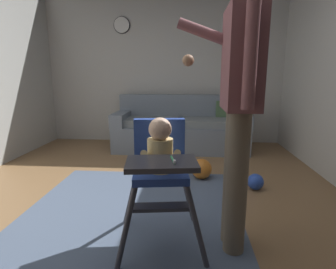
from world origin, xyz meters
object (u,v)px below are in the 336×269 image
high_chair (160,159)px  wall_clock (122,25)px  adult_standing (238,103)px  toy_ball (202,169)px  couch (181,128)px  toy_ball_second (255,182)px

high_chair → wall_clock: 3.54m
adult_standing → toy_ball: bearing=-83.3°
couch → toy_ball: 1.40m
couch → wall_clock: (-1.04, 0.48, 1.69)m
high_chair → adult_standing: 0.63m
toy_ball → wall_clock: size_ratio=0.83×
couch → wall_clock: bearing=-114.6°
adult_standing → wall_clock: wall_clock is taller
couch → toy_ball_second: (0.83, -1.62, -0.25)m
toy_ball_second → wall_clock: (-1.87, 2.10, 1.93)m
toy_ball_second → toy_ball: bearing=153.9°
high_chair → adult_standing: (0.50, 0.00, 0.38)m
couch → high_chair: 2.63m
adult_standing → toy_ball_second: bearing=-112.0°
high_chair → adult_standing: size_ratio=0.52×
toy_ball → high_chair: bearing=-105.3°
couch → toy_ball_second: 1.84m
adult_standing → wall_clock: bearing=-64.7°
toy_ball → wall_clock: bearing=125.9°
adult_standing → couch: bearing=-80.8°
high_chair → wall_clock: size_ratio=3.21×
adult_standing → toy_ball: adult_standing is taller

